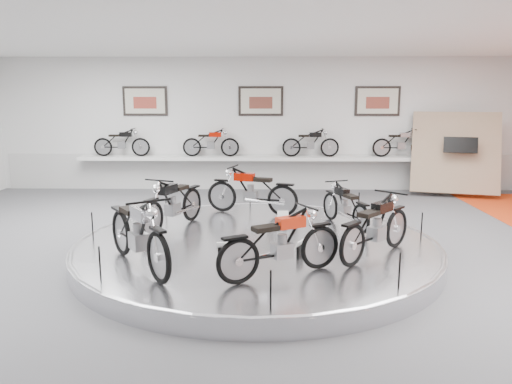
{
  "coord_description": "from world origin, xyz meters",
  "views": [
    {
      "loc": [
        0.15,
        -8.27,
        2.82
      ],
      "look_at": [
        -0.02,
        0.6,
        1.13
      ],
      "focal_mm": 35.0,
      "sensor_mm": 36.0,
      "label": 1
    }
  ],
  "objects_px": {
    "display_platform": "(257,249)",
    "bike_b": "(252,191)",
    "bike_c": "(173,203)",
    "bike_d": "(138,232)",
    "bike_a": "(345,205)",
    "shelf": "(261,158)",
    "bike_e": "(281,243)",
    "bike_f": "(376,226)"
  },
  "relations": [
    {
      "from": "display_platform",
      "to": "bike_b",
      "type": "xyz_separation_m",
      "value": [
        -0.15,
        2.07,
        0.67
      ]
    },
    {
      "from": "bike_c",
      "to": "bike_b",
      "type": "bearing_deg",
      "value": 153.36
    },
    {
      "from": "display_platform",
      "to": "bike_d",
      "type": "relative_size",
      "value": 3.35
    },
    {
      "from": "bike_a",
      "to": "bike_c",
      "type": "distance_m",
      "value": 3.35
    },
    {
      "from": "shelf",
      "to": "bike_d",
      "type": "xyz_separation_m",
      "value": [
        -1.73,
        -7.88,
        -0.14
      ]
    },
    {
      "from": "bike_e",
      "to": "bike_f",
      "type": "relative_size",
      "value": 0.99
    },
    {
      "from": "bike_c",
      "to": "bike_d",
      "type": "height_order",
      "value": "bike_d"
    },
    {
      "from": "bike_e",
      "to": "display_platform",
      "type": "bearing_deg",
      "value": 72.51
    },
    {
      "from": "shelf",
      "to": "display_platform",
      "type": "bearing_deg",
      "value": -90.0
    },
    {
      "from": "bike_d",
      "to": "bike_f",
      "type": "xyz_separation_m",
      "value": [
        3.65,
        0.62,
        -0.06
      ]
    },
    {
      "from": "bike_e",
      "to": "bike_b",
      "type": "bearing_deg",
      "value": 68.49
    },
    {
      "from": "bike_a",
      "to": "bike_d",
      "type": "relative_size",
      "value": 0.78
    },
    {
      "from": "display_platform",
      "to": "bike_d",
      "type": "xyz_separation_m",
      "value": [
        -1.73,
        -1.48,
        0.71
      ]
    },
    {
      "from": "bike_b",
      "to": "bike_c",
      "type": "height_order",
      "value": "same"
    },
    {
      "from": "bike_a",
      "to": "bike_d",
      "type": "bearing_deg",
      "value": 104.79
    },
    {
      "from": "bike_d",
      "to": "bike_e",
      "type": "bearing_deg",
      "value": 46.77
    },
    {
      "from": "bike_a",
      "to": "bike_f",
      "type": "xyz_separation_m",
      "value": [
        0.2,
        -1.87,
        0.07
      ]
    },
    {
      "from": "bike_b",
      "to": "bike_f",
      "type": "xyz_separation_m",
      "value": [
        2.06,
        -2.93,
        -0.02
      ]
    },
    {
      "from": "bike_c",
      "to": "bike_e",
      "type": "height_order",
      "value": "bike_c"
    },
    {
      "from": "shelf",
      "to": "bike_e",
      "type": "xyz_separation_m",
      "value": [
        0.37,
        -8.19,
        -0.2
      ]
    },
    {
      "from": "bike_c",
      "to": "bike_d",
      "type": "distance_m",
      "value": 2.26
    },
    {
      "from": "bike_e",
      "to": "bike_f",
      "type": "xyz_separation_m",
      "value": [
        1.54,
        0.93,
        0.01
      ]
    },
    {
      "from": "bike_f",
      "to": "bike_a",
      "type": "bearing_deg",
      "value": 48.24
    },
    {
      "from": "bike_b",
      "to": "bike_e",
      "type": "relative_size",
      "value": 1.04
    },
    {
      "from": "shelf",
      "to": "bike_a",
      "type": "bearing_deg",
      "value": -72.35
    },
    {
      "from": "bike_a",
      "to": "bike_d",
      "type": "xyz_separation_m",
      "value": [
        -3.45,
        -2.5,
        0.12
      ]
    },
    {
      "from": "shelf",
      "to": "bike_d",
      "type": "relative_size",
      "value": 5.77
    },
    {
      "from": "display_platform",
      "to": "shelf",
      "type": "relative_size",
      "value": 0.58
    },
    {
      "from": "shelf",
      "to": "bike_b",
      "type": "xyz_separation_m",
      "value": [
        -0.15,
        -4.33,
        -0.18
      ]
    },
    {
      "from": "bike_a",
      "to": "bike_d",
      "type": "distance_m",
      "value": 4.26
    },
    {
      "from": "bike_b",
      "to": "bike_d",
      "type": "bearing_deg",
      "value": 84.02
    },
    {
      "from": "bike_d",
      "to": "bike_e",
      "type": "distance_m",
      "value": 2.13
    },
    {
      "from": "bike_e",
      "to": "bike_c",
      "type": "bearing_deg",
      "value": 98.74
    },
    {
      "from": "bike_d",
      "to": "bike_a",
      "type": "bearing_deg",
      "value": 90.97
    },
    {
      "from": "display_platform",
      "to": "bike_b",
      "type": "distance_m",
      "value": 2.18
    },
    {
      "from": "display_platform",
      "to": "bike_d",
      "type": "distance_m",
      "value": 2.39
    },
    {
      "from": "display_platform",
      "to": "shelf",
      "type": "height_order",
      "value": "shelf"
    },
    {
      "from": "bike_d",
      "to": "display_platform",
      "type": "bearing_deg",
      "value": 95.66
    },
    {
      "from": "bike_c",
      "to": "bike_f",
      "type": "distance_m",
      "value": 3.91
    },
    {
      "from": "bike_d",
      "to": "bike_f",
      "type": "distance_m",
      "value": 3.7
    },
    {
      "from": "bike_a",
      "to": "bike_c",
      "type": "xyz_separation_m",
      "value": [
        -3.34,
        -0.23,
        0.08
      ]
    },
    {
      "from": "display_platform",
      "to": "shelf",
      "type": "bearing_deg",
      "value": 90.0
    }
  ]
}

